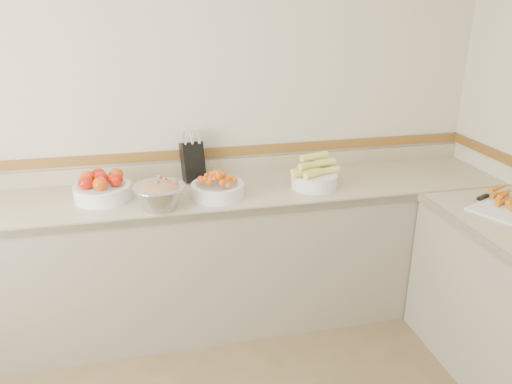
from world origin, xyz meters
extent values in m
plane|color=beige|center=(0.00, 2.00, 1.30)|extent=(4.00, 0.00, 4.00)
cube|color=tan|center=(0.00, 1.68, 0.88)|extent=(4.00, 0.65, 0.04)
cube|color=gray|center=(0.00, 1.68, 0.43)|extent=(4.00, 0.63, 0.86)
cube|color=#86765A|center=(0.00, 1.36, 0.88)|extent=(4.00, 0.02, 0.04)
cube|color=tan|center=(0.00, 1.99, 0.95)|extent=(4.00, 0.02, 0.10)
cube|color=brown|center=(0.00, 1.99, 1.05)|extent=(4.00, 0.02, 0.06)
cube|color=black|center=(0.06, 1.90, 1.02)|extent=(0.16, 0.18, 0.27)
cylinder|color=silver|center=(0.02, 1.87, 1.18)|extent=(0.02, 0.04, 0.07)
cylinder|color=silver|center=(0.06, 1.87, 1.18)|extent=(0.02, 0.04, 0.07)
cylinder|color=silver|center=(0.10, 1.87, 1.18)|extent=(0.02, 0.04, 0.07)
cylinder|color=silver|center=(0.02, 1.90, 1.18)|extent=(0.02, 0.04, 0.07)
cylinder|color=silver|center=(0.06, 1.90, 1.18)|extent=(0.02, 0.04, 0.07)
cylinder|color=silver|center=(0.10, 1.90, 1.18)|extent=(0.02, 0.04, 0.07)
cylinder|color=silver|center=(0.02, 1.92, 1.18)|extent=(0.02, 0.04, 0.07)
cylinder|color=silver|center=(0.06, 1.92, 1.18)|extent=(0.02, 0.04, 0.07)
cylinder|color=silver|center=(0.10, 1.92, 1.18)|extent=(0.02, 0.04, 0.07)
cylinder|color=white|center=(-0.49, 1.69, 0.94)|extent=(0.33, 0.33, 0.09)
torus|color=white|center=(-0.49, 1.69, 0.98)|extent=(0.33, 0.33, 0.01)
cylinder|color=white|center=(-0.49, 1.69, 0.98)|extent=(0.29, 0.29, 0.01)
ellipsoid|color=red|center=(-0.57, 1.64, 1.02)|extent=(0.09, 0.09, 0.07)
ellipsoid|color=#D44207|center=(-0.49, 1.61, 1.02)|extent=(0.09, 0.09, 0.07)
ellipsoid|color=red|center=(-0.41, 1.65, 1.02)|extent=(0.09, 0.09, 0.07)
ellipsoid|color=#D44207|center=(-0.57, 1.74, 1.02)|extent=(0.09, 0.09, 0.07)
ellipsoid|color=red|center=(-0.49, 1.70, 1.02)|extent=(0.09, 0.09, 0.07)
ellipsoid|color=#D44207|center=(-0.41, 1.75, 1.02)|extent=(0.09, 0.09, 0.07)
ellipsoid|color=red|center=(-0.51, 1.77, 1.02)|extent=(0.09, 0.09, 0.07)
cylinder|color=white|center=(0.17, 1.58, 0.94)|extent=(0.31, 0.31, 0.08)
torus|color=white|center=(0.17, 1.58, 0.97)|extent=(0.31, 0.31, 0.01)
cylinder|color=white|center=(0.17, 1.58, 0.97)|extent=(0.27, 0.27, 0.01)
sphere|color=#DC5207|center=(0.27, 1.55, 1.01)|extent=(0.03, 0.03, 0.03)
sphere|color=#DC5207|center=(0.22, 1.60, 1.03)|extent=(0.03, 0.03, 0.03)
sphere|color=#DC5207|center=(0.26, 1.60, 1.01)|extent=(0.03, 0.03, 0.03)
sphere|color=#DC5207|center=(0.26, 1.53, 1.00)|extent=(0.03, 0.03, 0.03)
sphere|color=#DC5207|center=(0.18, 1.50, 1.01)|extent=(0.03, 0.03, 0.03)
sphere|color=#DC5207|center=(0.19, 1.57, 1.04)|extent=(0.03, 0.03, 0.03)
sphere|color=#DC5207|center=(0.17, 1.61, 1.03)|extent=(0.03, 0.03, 0.03)
sphere|color=#DC5207|center=(0.19, 1.61, 1.04)|extent=(0.03, 0.03, 0.03)
sphere|color=#DC5207|center=(0.12, 1.67, 1.00)|extent=(0.03, 0.03, 0.03)
sphere|color=#DC5207|center=(0.20, 1.69, 1.00)|extent=(0.03, 0.03, 0.03)
sphere|color=#DC5207|center=(0.14, 1.64, 1.02)|extent=(0.03, 0.03, 0.03)
sphere|color=#DC5207|center=(0.18, 1.56, 1.03)|extent=(0.03, 0.03, 0.03)
sphere|color=#DC5207|center=(0.17, 1.54, 1.04)|extent=(0.03, 0.03, 0.03)
sphere|color=#DC5207|center=(0.10, 1.56, 1.02)|extent=(0.03, 0.03, 0.03)
sphere|color=#DC5207|center=(0.15, 1.58, 1.05)|extent=(0.03, 0.03, 0.03)
sphere|color=#DC5207|center=(0.16, 1.64, 1.02)|extent=(0.03, 0.03, 0.03)
sphere|color=#DC5207|center=(0.22, 1.48, 1.00)|extent=(0.03, 0.03, 0.03)
sphere|color=#DC5207|center=(0.09, 1.63, 1.01)|extent=(0.03, 0.03, 0.03)
sphere|color=#DC5207|center=(0.22, 1.57, 1.02)|extent=(0.03, 0.03, 0.03)
sphere|color=#DC5207|center=(0.10, 1.64, 1.01)|extent=(0.03, 0.03, 0.03)
sphere|color=#DC5207|center=(0.10, 1.56, 1.02)|extent=(0.03, 0.03, 0.03)
sphere|color=#DC5207|center=(0.25, 1.66, 1.00)|extent=(0.03, 0.03, 0.03)
sphere|color=#DC5207|center=(0.21, 1.63, 1.02)|extent=(0.03, 0.03, 0.03)
sphere|color=#DC5207|center=(0.09, 1.60, 1.02)|extent=(0.03, 0.03, 0.03)
sphere|color=#DC5207|center=(0.17, 1.58, 1.05)|extent=(0.03, 0.03, 0.03)
sphere|color=#DC5207|center=(0.24, 1.57, 1.01)|extent=(0.03, 0.03, 0.03)
sphere|color=#DC5207|center=(0.16, 1.58, 1.05)|extent=(0.03, 0.03, 0.03)
sphere|color=#DC5207|center=(0.15, 1.64, 1.03)|extent=(0.03, 0.03, 0.03)
sphere|color=#DC5207|center=(0.15, 1.54, 1.03)|extent=(0.03, 0.03, 0.03)
sphere|color=#DC5207|center=(0.15, 1.59, 1.04)|extent=(0.03, 0.03, 0.03)
sphere|color=#DC5207|center=(0.25, 1.65, 1.00)|extent=(0.03, 0.03, 0.03)
sphere|color=#DC5207|center=(0.16, 1.58, 1.04)|extent=(0.03, 0.03, 0.03)
sphere|color=#DC5207|center=(0.16, 1.59, 1.05)|extent=(0.03, 0.03, 0.03)
sphere|color=#DC5207|center=(0.23, 1.50, 1.01)|extent=(0.03, 0.03, 0.03)
sphere|color=#DC5207|center=(0.23, 1.51, 1.01)|extent=(0.03, 0.03, 0.03)
sphere|color=#DC5207|center=(0.22, 1.68, 1.00)|extent=(0.03, 0.03, 0.03)
cylinder|color=white|center=(0.78, 1.61, 0.94)|extent=(0.29, 0.29, 0.09)
torus|color=white|center=(0.78, 1.61, 0.98)|extent=(0.29, 0.29, 0.01)
cylinder|color=#E9E061|center=(0.72, 1.59, 1.01)|extent=(0.19, 0.10, 0.04)
cylinder|color=#E9E061|center=(0.78, 1.56, 1.01)|extent=(0.19, 0.12, 0.04)
cylinder|color=#E9E061|center=(0.84, 1.59, 1.01)|extent=(0.20, 0.07, 0.04)
cylinder|color=#E9E061|center=(0.73, 1.64, 1.01)|extent=(0.19, 0.11, 0.04)
cylinder|color=#E9E061|center=(0.81, 1.65, 1.01)|extent=(0.19, 0.06, 0.04)
cylinder|color=#E9E061|center=(0.76, 1.61, 1.05)|extent=(0.19, 0.11, 0.04)
cylinder|color=#E9E061|center=(0.82, 1.62, 1.05)|extent=(0.20, 0.08, 0.04)
cylinder|color=#E9E061|center=(0.78, 1.63, 1.09)|extent=(0.20, 0.10, 0.04)
cylinder|color=#B2B2BA|center=(-0.17, 1.47, 0.97)|extent=(0.29, 0.29, 0.13)
torus|color=#B2B2BA|center=(-0.17, 1.47, 1.03)|extent=(0.29, 0.29, 0.01)
ellipsoid|color=#B51424|center=(-0.17, 1.47, 1.02)|extent=(0.24, 0.24, 0.08)
cube|color=#B51424|center=(-0.14, 1.45, 1.04)|extent=(0.02, 0.02, 0.02)
cube|color=#85BA5A|center=(-0.07, 1.48, 1.05)|extent=(0.03, 0.03, 0.02)
cube|color=#B51424|center=(-0.16, 1.56, 1.05)|extent=(0.03, 0.03, 0.02)
cube|color=#85BA5A|center=(-0.15, 1.50, 1.04)|extent=(0.03, 0.03, 0.02)
cube|color=#B51424|center=(-0.13, 1.43, 1.04)|extent=(0.02, 0.02, 0.02)
cube|color=#85BA5A|center=(-0.08, 1.46, 1.05)|extent=(0.02, 0.02, 0.02)
cube|color=#B51424|center=(-0.18, 1.46, 1.05)|extent=(0.03, 0.03, 0.02)
cube|color=#85BA5A|center=(-0.13, 1.47, 1.05)|extent=(0.03, 0.03, 0.02)
cube|color=#B51424|center=(-0.18, 1.48, 1.04)|extent=(0.03, 0.03, 0.02)
cube|color=#85BA5A|center=(-0.13, 1.52, 1.05)|extent=(0.03, 0.03, 0.02)
cube|color=#B51424|center=(-0.16, 1.49, 1.04)|extent=(0.02, 0.02, 0.02)
cube|color=#85BA5A|center=(-0.18, 1.46, 1.06)|extent=(0.03, 0.03, 0.02)
cube|color=#B51424|center=(-0.17, 1.48, 1.04)|extent=(0.03, 0.03, 0.02)
cube|color=#85BA5A|center=(-0.19, 1.46, 1.05)|extent=(0.03, 0.03, 0.02)
cone|color=#DC6607|center=(1.76, 1.08, 0.93)|extent=(0.18, 0.10, 0.03)
cone|color=#DC6607|center=(1.76, 1.11, 0.93)|extent=(0.18, 0.10, 0.03)
cone|color=#DC6607|center=(1.76, 1.14, 0.95)|extent=(0.18, 0.10, 0.03)
cone|color=#DC6607|center=(1.76, 1.16, 0.93)|extent=(0.18, 0.10, 0.03)
cone|color=#DC6607|center=(1.76, 1.19, 0.93)|extent=(0.18, 0.10, 0.03)
cone|color=#DC6607|center=(1.76, 1.22, 0.95)|extent=(0.18, 0.10, 0.03)
cube|color=silver|center=(1.80, 1.17, 0.92)|extent=(0.19, 0.11, 0.00)
cube|color=black|center=(1.66, 1.17, 0.92)|extent=(0.10, 0.06, 0.02)
camera|label=1|loc=(-0.22, -1.14, 2.00)|focal=35.00mm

